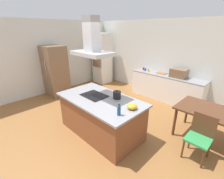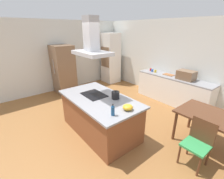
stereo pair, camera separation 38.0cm
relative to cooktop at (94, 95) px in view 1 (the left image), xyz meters
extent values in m
plane|color=#936033|center=(0.22, 1.50, -0.91)|extent=(16.00, 16.00, 0.00)
cube|color=silver|center=(0.22, 3.25, 0.44)|extent=(7.20, 0.10, 2.70)
cube|color=silver|center=(-3.23, 1.00, 0.44)|extent=(0.10, 8.80, 2.70)
cube|color=brown|center=(0.22, 0.00, -0.48)|extent=(1.95, 1.02, 0.86)
cube|color=gray|center=(0.22, 0.00, -0.03)|extent=(2.05, 1.12, 0.04)
cube|color=black|center=(0.00, 0.00, 0.00)|extent=(0.60, 0.44, 0.01)
cylinder|color=black|center=(0.49, 0.26, 0.08)|extent=(0.18, 0.18, 0.17)
sphere|color=black|center=(0.49, 0.26, 0.18)|extent=(0.03, 0.03, 0.03)
cone|color=black|center=(0.60, 0.26, 0.09)|extent=(0.06, 0.03, 0.04)
cylinder|color=navy|center=(1.01, -0.24, 0.08)|extent=(0.07, 0.07, 0.18)
cylinder|color=navy|center=(1.01, -0.24, 0.19)|extent=(0.03, 0.03, 0.04)
cylinder|color=black|center=(1.01, -0.24, 0.21)|extent=(0.03, 0.03, 0.01)
ellipsoid|color=gold|center=(1.04, 0.12, 0.05)|extent=(0.20, 0.20, 0.11)
cube|color=white|center=(0.41, 2.88, -0.48)|extent=(2.49, 0.62, 0.86)
cube|color=gray|center=(0.41, 2.88, -0.03)|extent=(2.49, 0.62, 0.04)
cube|color=brown|center=(0.77, 2.88, 0.13)|extent=(0.50, 0.38, 0.28)
cylinder|color=red|center=(-0.60, 2.91, 0.04)|extent=(0.08, 0.08, 0.09)
cylinder|color=#2D56B2|center=(-0.47, 2.84, 0.04)|extent=(0.08, 0.08, 0.09)
cylinder|color=gold|center=(-0.33, 2.84, 0.04)|extent=(0.08, 0.08, 0.09)
cube|color=#995B33|center=(0.16, 2.93, 0.00)|extent=(0.34, 0.24, 0.02)
cube|color=white|center=(-2.68, 2.65, 0.19)|extent=(0.70, 0.64, 2.20)
cube|color=brown|center=(-2.68, 2.32, 0.54)|extent=(0.56, 0.02, 0.36)
cube|color=brown|center=(-2.68, 2.32, 0.09)|extent=(0.56, 0.02, 0.48)
cube|color=brown|center=(-2.76, 0.40, 0.00)|extent=(0.80, 0.70, 1.82)
cylinder|color=beige|center=(-2.71, 0.03, 0.19)|extent=(0.02, 0.02, 0.55)
cube|color=#59331E|center=(2.15, 1.50, -0.18)|extent=(1.40, 0.90, 0.04)
cylinder|color=#59331E|center=(1.53, 1.13, -0.55)|extent=(0.06, 0.06, 0.71)
cylinder|color=#59331E|center=(1.53, 1.87, -0.55)|extent=(0.06, 0.06, 0.71)
cube|color=#33934C|center=(2.15, 0.75, -0.48)|extent=(0.42, 0.42, 0.04)
cube|color=#59331E|center=(2.15, 0.94, -0.24)|extent=(0.42, 0.04, 0.44)
cylinder|color=#59331E|center=(2.33, 0.57, -0.70)|extent=(0.04, 0.04, 0.41)
cylinder|color=#59331E|center=(1.97, 0.57, -0.70)|extent=(0.04, 0.04, 0.41)
cylinder|color=#59331E|center=(2.33, 0.93, -0.70)|extent=(0.04, 0.04, 0.41)
cylinder|color=#59331E|center=(1.97, 0.93, -0.70)|extent=(0.04, 0.04, 0.41)
cube|color=#ADADB2|center=(0.00, 0.00, 0.98)|extent=(0.90, 0.55, 0.08)
cube|color=#ADADB2|center=(0.00, 0.00, 1.37)|extent=(0.28, 0.24, 0.70)
camera|label=1|loc=(2.70, -2.11, 1.49)|focal=25.09mm
camera|label=2|loc=(2.95, -1.83, 1.49)|focal=25.09mm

